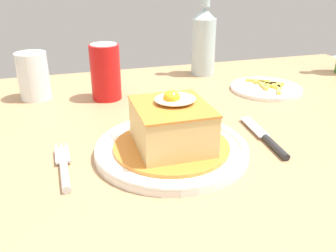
{
  "coord_description": "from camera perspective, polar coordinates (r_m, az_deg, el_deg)",
  "views": [
    {
      "loc": [
        -0.22,
        -0.6,
        1.03
      ],
      "look_at": [
        -0.07,
        -0.09,
        0.78
      ],
      "focal_mm": 38.58,
      "sensor_mm": 36.0,
      "label": 1
    }
  ],
  "objects": [
    {
      "name": "dining_table",
      "position": [
        0.75,
        2.99,
        -7.29
      ],
      "size": [
        1.29,
        0.84,
        0.74
      ],
      "color": "#A87F56",
      "rests_on": "ground_plane"
    },
    {
      "name": "main_plate",
      "position": [
        0.58,
        0.56,
        -3.55
      ],
      "size": [
        0.25,
        0.25,
        0.02
      ],
      "color": "white",
      "rests_on": "dining_table"
    },
    {
      "name": "sandwich_meal",
      "position": [
        0.57,
        0.59,
        -0.24
      ],
      "size": [
        0.19,
        0.19,
        0.1
      ],
      "color": "orange",
      "rests_on": "main_plate"
    },
    {
      "name": "fork",
      "position": [
        0.56,
        -16.12,
        -6.51
      ],
      "size": [
        0.02,
        0.14,
        0.01
      ],
      "color": "silver",
      "rests_on": "dining_table"
    },
    {
      "name": "knife",
      "position": [
        0.64,
        15.65,
        -2.25
      ],
      "size": [
        0.03,
        0.17,
        0.01
      ],
      "color": "#262628",
      "rests_on": "dining_table"
    },
    {
      "name": "soda_can",
      "position": [
        0.82,
        -9.84,
        8.4
      ],
      "size": [
        0.07,
        0.07,
        0.12
      ],
      "color": "red",
      "rests_on": "dining_table"
    },
    {
      "name": "beer_bottle_clear",
      "position": [
        1.0,
        5.66,
        13.67
      ],
      "size": [
        0.06,
        0.06,
        0.27
      ],
      "color": "#ADC6CC",
      "rests_on": "dining_table"
    },
    {
      "name": "drinking_glass",
      "position": [
        0.87,
        -20.43,
        6.94
      ],
      "size": [
        0.07,
        0.07,
        0.1
      ],
      "color": "silver",
      "rests_on": "dining_table"
    },
    {
      "name": "side_plate_fries",
      "position": [
        0.91,
        15.27,
        5.8
      ],
      "size": [
        0.17,
        0.17,
        0.02
      ],
      "color": "white",
      "rests_on": "dining_table"
    }
  ]
}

